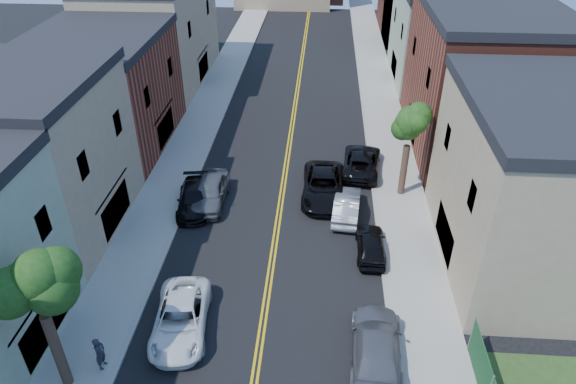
% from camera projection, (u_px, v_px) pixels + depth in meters
% --- Properties ---
extents(sidewalk_left, '(3.20, 100.00, 0.15)m').
position_uv_depth(sidewalk_left, '(199.00, 122.00, 43.91)').
color(sidewalk_left, gray).
rests_on(sidewalk_left, ground).
extents(sidewalk_right, '(3.20, 100.00, 0.15)m').
position_uv_depth(sidewalk_right, '(387.00, 128.00, 42.97)').
color(sidewalk_right, gray).
rests_on(sidewalk_right, ground).
extents(curb_left, '(0.30, 100.00, 0.15)m').
position_uv_depth(curb_left, '(220.00, 123.00, 43.81)').
color(curb_left, gray).
rests_on(curb_left, ground).
extents(curb_right, '(0.30, 100.00, 0.15)m').
position_uv_depth(curb_right, '(366.00, 127.00, 43.07)').
color(curb_right, gray).
rests_on(curb_right, ground).
extents(bldg_left_tan_near, '(9.00, 10.00, 9.00)m').
position_uv_depth(bldg_left_tan_near, '(29.00, 161.00, 29.31)').
color(bldg_left_tan_near, '#998466').
rests_on(bldg_left_tan_near, ground).
extents(bldg_left_brick, '(9.00, 12.00, 8.00)m').
position_uv_depth(bldg_left_brick, '(103.00, 95.00, 38.79)').
color(bldg_left_brick, brown).
rests_on(bldg_left_brick, ground).
extents(bldg_left_tan_far, '(9.00, 16.00, 9.50)m').
position_uv_depth(bldg_left_tan_far, '(155.00, 32.00, 50.10)').
color(bldg_left_tan_far, '#998466').
rests_on(bldg_left_tan_far, ground).
extents(bldg_right_tan, '(9.00, 12.00, 9.00)m').
position_uv_depth(bldg_right_tan, '(542.00, 190.00, 26.81)').
color(bldg_right_tan, '#998466').
rests_on(bldg_right_tan, ground).
extents(bldg_right_brick, '(9.00, 14.00, 10.00)m').
position_uv_depth(bldg_right_brick, '(480.00, 82.00, 38.25)').
color(bldg_right_brick, brown).
rests_on(bldg_right_brick, ground).
extents(bldg_right_palegrn, '(9.00, 12.00, 8.50)m').
position_uv_depth(bldg_right_palegrn, '(444.00, 37.00, 50.38)').
color(bldg_right_palegrn, gray).
rests_on(bldg_right_palegrn, ground).
extents(tree_left_mid, '(5.20, 5.20, 9.29)m').
position_uv_depth(tree_left_mid, '(28.00, 267.00, 18.62)').
color(tree_left_mid, '#38251C').
rests_on(tree_left_mid, sidewalk_left).
extents(tree_right_far, '(4.40, 4.40, 8.03)m').
position_uv_depth(tree_right_far, '(412.00, 115.00, 31.51)').
color(tree_right_far, '#38251C').
rests_on(tree_right_far, sidewalk_right).
extents(white_pickup, '(2.99, 5.54, 1.48)m').
position_uv_depth(white_pickup, '(181.00, 318.00, 24.37)').
color(white_pickup, white).
rests_on(white_pickup, ground).
extents(grey_car_left, '(2.01, 4.97, 1.69)m').
position_uv_depth(grey_car_left, '(210.00, 192.00, 33.37)').
color(grey_car_left, '#505257').
rests_on(grey_car_left, ground).
extents(black_car_left, '(2.56, 4.96, 1.38)m').
position_uv_depth(black_car_left, '(193.00, 198.00, 32.99)').
color(black_car_left, black).
rests_on(black_car_left, ground).
extents(grey_car_right, '(2.55, 5.62, 1.60)m').
position_uv_depth(grey_car_right, '(376.00, 346.00, 22.90)').
color(grey_car_right, '#56575E').
rests_on(grey_car_right, ground).
extents(black_car_right, '(1.61, 3.97, 1.35)m').
position_uv_depth(black_car_right, '(371.00, 245.00, 29.10)').
color(black_car_right, black).
rests_on(black_car_right, ground).
extents(silver_car_right, '(1.97, 4.55, 1.45)m').
position_uv_depth(silver_car_right, '(347.00, 206.00, 32.24)').
color(silver_car_right, '#A7AAAF').
rests_on(silver_car_right, ground).
extents(dark_car_right_far, '(3.16, 5.77, 1.53)m').
position_uv_depth(dark_car_right_far, '(361.00, 161.00, 36.86)').
color(dark_car_right_far, black).
rests_on(dark_car_right_far, ground).
extents(black_suv_lane, '(2.75, 5.92, 1.64)m').
position_uv_depth(black_suv_lane, '(323.00, 186.00, 34.00)').
color(black_suv_lane, black).
rests_on(black_suv_lane, ground).
extents(pedestrian_left, '(0.45, 0.65, 1.68)m').
position_uv_depth(pedestrian_left, '(100.00, 353.00, 22.34)').
color(pedestrian_left, '#26252D').
rests_on(pedestrian_left, sidewalk_left).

